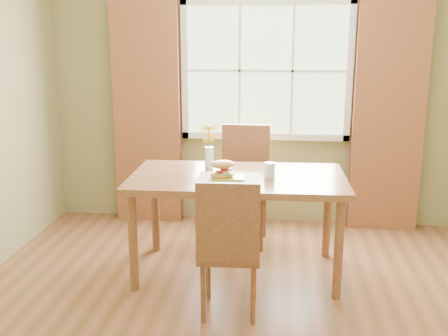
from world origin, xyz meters
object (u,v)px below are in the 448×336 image
dining_table (238,186)px  croissant_sandwich (223,169)px  chair_near (229,243)px  flower_vase (209,142)px  chair_far (244,178)px  water_glass (270,171)px

dining_table → croissant_sandwich: bearing=-123.2°
croissant_sandwich → dining_table: bearing=37.6°
dining_table → chair_near: size_ratio=1.72×
dining_table → flower_vase: bearing=138.9°
dining_table → chair_far: (0.00, 0.71, -0.13)m
chair_near → croissant_sandwich: (-0.10, 0.55, 0.35)m
chair_near → flower_vase: (-0.25, 0.91, 0.48)m
chair_near → water_glass: (0.24, 0.64, 0.32)m
water_glass → chair_near: bearing=-110.3°
dining_table → croissant_sandwich: 0.25m
croissant_sandwich → flower_vase: flower_vase is taller
water_glass → flower_vase: bearing=151.6°
chair_far → dining_table: bearing=-88.0°
dining_table → chair_far: size_ratio=1.56×
dining_table → flower_vase: 0.43m
chair_near → chair_far: chair_far is taller
chair_far → croissant_sandwich: chair_far is taller
chair_near → dining_table: bearing=88.3°
chair_near → chair_far: 1.41m
water_glass → dining_table: bearing=166.4°
chair_far → flower_vase: size_ratio=2.96×
chair_near → water_glass: 0.76m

